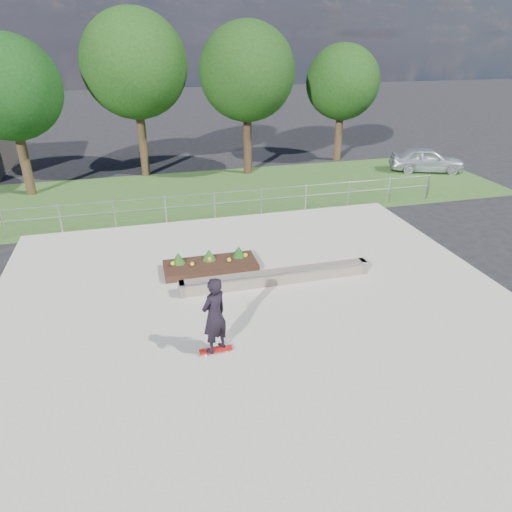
{
  "coord_description": "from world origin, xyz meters",
  "views": [
    {
      "loc": [
        -2.86,
        -10.19,
        7.01
      ],
      "look_at": [
        0.2,
        1.5,
        1.1
      ],
      "focal_mm": 32.0,
      "sensor_mm": 36.0,
      "label": 1
    }
  ],
  "objects_px": {
    "skateboarder": "(214,316)",
    "planter_bed": "(210,264)",
    "grind_ledge": "(277,277)",
    "parked_car": "(427,159)"
  },
  "relations": [
    {
      "from": "skateboarder",
      "to": "planter_bed",
      "type": "bearing_deg",
      "value": 82.2
    },
    {
      "from": "grind_ledge",
      "to": "planter_bed",
      "type": "xyz_separation_m",
      "value": [
        -1.83,
        1.43,
        -0.02
      ]
    },
    {
      "from": "grind_ledge",
      "to": "planter_bed",
      "type": "relative_size",
      "value": 2.0
    },
    {
      "from": "planter_bed",
      "to": "parked_car",
      "type": "relative_size",
      "value": 0.76
    },
    {
      "from": "parked_car",
      "to": "grind_ledge",
      "type": "bearing_deg",
      "value": 151.08
    },
    {
      "from": "grind_ledge",
      "to": "parked_car",
      "type": "bearing_deg",
      "value": 40.76
    },
    {
      "from": "grind_ledge",
      "to": "skateboarder",
      "type": "distance_m",
      "value": 3.88
    },
    {
      "from": "planter_bed",
      "to": "parked_car",
      "type": "xyz_separation_m",
      "value": [
        13.72,
        8.82,
        0.43
      ]
    },
    {
      "from": "skateboarder",
      "to": "parked_car",
      "type": "distance_m",
      "value": 19.45
    },
    {
      "from": "parked_car",
      "to": "skateboarder",
      "type": "bearing_deg",
      "value": 152.91
    }
  ]
}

